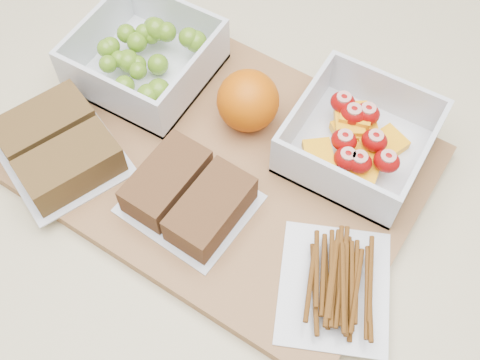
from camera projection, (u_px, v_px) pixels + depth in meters
The scene contains 8 objects.
counter at pixel (232, 324), 1.02m from camera, with size 1.20×0.90×0.90m, color beige.
cutting_board at pixel (219, 160), 0.65m from camera, with size 0.42×0.30×0.02m, color olive.
grape_container at pixel (146, 57), 0.68m from camera, with size 0.14×0.14×0.06m.
fruit_container at pixel (358, 140), 0.63m from camera, with size 0.14×0.14×0.06m.
orange at pixel (248, 101), 0.64m from camera, with size 0.07×0.07×0.07m, color #D25B04.
sandwich_bag_left at pixel (58, 147), 0.63m from camera, with size 0.16×0.16×0.04m.
sandwich_bag_center at pixel (189, 195), 0.60m from camera, with size 0.13×0.12×0.04m.
pretzel_bag at pixel (336, 282), 0.56m from camera, with size 0.14×0.16×0.03m.
Camera 1 is at (0.17, -0.26, 1.46)m, focal length 45.00 mm.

